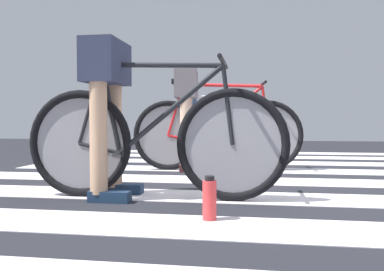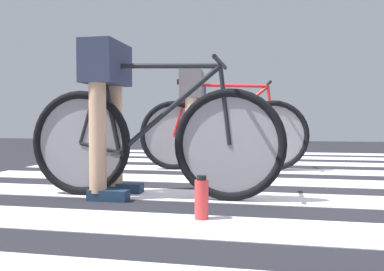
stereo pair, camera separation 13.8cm
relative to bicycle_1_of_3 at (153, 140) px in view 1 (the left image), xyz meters
name	(u,v)px [view 1 (the left image)]	position (x,y,z in m)	size (l,w,h in m)	color
ground	(269,183)	(0.77, 0.88, -0.40)	(18.00, 14.00, 0.02)	black
crosswalk_markings	(267,181)	(0.75, 0.88, -0.38)	(5.45, 6.52, 0.00)	silver
bicycle_1_of_3	(153,140)	(0.00, 0.00, 0.00)	(1.74, 0.52, 0.93)	black
cyclist_1_of_3	(107,97)	(-0.31, 0.00, 0.28)	(0.31, 0.41, 1.03)	tan
bicycle_2_of_3	(217,133)	(0.27, 1.58, 0.00)	(1.73, 0.52, 0.93)	black
cyclist_2_of_3	(187,106)	(-0.04, 1.54, 0.27)	(0.35, 0.43, 1.02)	beige
bicycle_3_of_3	(210,129)	(-0.03, 3.55, 0.00)	(1.72, 0.55, 0.93)	black
cyclist_3_of_3	(189,111)	(-0.33, 3.49, 0.27)	(0.38, 0.44, 1.02)	#A87A5B
water_bottle	(209,199)	(0.43, -0.52, -0.28)	(0.07, 0.07, 0.23)	#E03738
traffic_cone	(70,144)	(-1.56, 2.09, -0.16)	(0.42, 0.42, 0.48)	black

